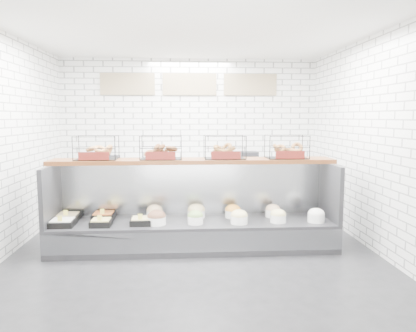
{
  "coord_description": "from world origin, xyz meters",
  "views": [
    {
      "loc": [
        -0.17,
        -5.34,
        1.87
      ],
      "look_at": [
        0.21,
        0.45,
        1.16
      ],
      "focal_mm": 35.0,
      "sensor_mm": 36.0,
      "label": 1
    }
  ],
  "objects": [
    {
      "name": "display_case",
      "position": [
        -0.01,
        0.34,
        0.33
      ],
      "size": [
        4.0,
        0.9,
        1.2
      ],
      "color": "black",
      "rests_on": "ground"
    },
    {
      "name": "prep_counter",
      "position": [
        -0.01,
        2.43,
        0.47
      ],
      "size": [
        4.0,
        0.6,
        1.2
      ],
      "color": "#93969B",
      "rests_on": "ground"
    },
    {
      "name": "room_shell",
      "position": [
        0.0,
        0.6,
        2.06
      ],
      "size": [
        5.02,
        5.51,
        3.01
      ],
      "color": "white",
      "rests_on": "ground"
    },
    {
      "name": "bagel_shelf",
      "position": [
        -0.0,
        0.52,
        1.37
      ],
      "size": [
        4.1,
        0.5,
        0.4
      ],
      "color": "#49230F",
      "rests_on": "display_case"
    },
    {
      "name": "ground",
      "position": [
        0.0,
        0.0,
        0.0
      ],
      "size": [
        5.5,
        5.5,
        0.0
      ],
      "primitive_type": "plane",
      "color": "black",
      "rests_on": "ground"
    }
  ]
}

